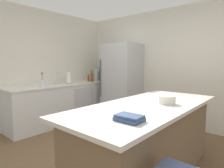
{
  "coord_description": "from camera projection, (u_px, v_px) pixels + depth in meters",
  "views": [
    {
      "loc": [
        1.67,
        -1.85,
        1.4
      ],
      "look_at": [
        -0.68,
        0.87,
        1.0
      ],
      "focal_mm": 30.46,
      "sensor_mm": 36.0,
      "label": 1
    }
  ],
  "objects": [
    {
      "name": "soda_bottle",
      "position": [
        96.0,
        75.0,
        5.22
      ],
      "size": [
        0.08,
        0.08,
        0.36
      ],
      "color": "silver",
      "rests_on": "counter_run_left"
    },
    {
      "name": "olive_oil_bottle",
      "position": [
        92.0,
        77.0,
        5.21
      ],
      "size": [
        0.05,
        0.05,
        0.28
      ],
      "color": "olive",
      "rests_on": "counter_run_left"
    },
    {
      "name": "wall_rear",
      "position": [
        176.0,
        67.0,
        4.18
      ],
      "size": [
        6.0,
        0.1,
        2.6
      ],
      "primitive_type": "cube",
      "color": "silver",
      "rests_on": "ground_plane"
    },
    {
      "name": "ground_plane",
      "position": [
        108.0,
        164.0,
        2.64
      ],
      "size": [
        7.2,
        7.2,
        0.0
      ],
      "primitive_type": "plane",
      "color": "brown"
    },
    {
      "name": "sink_faucet",
      "position": [
        58.0,
        77.0,
        4.38
      ],
      "size": [
        0.15,
        0.05,
        0.3
      ],
      "color": "silver",
      "rests_on": "counter_run_left"
    },
    {
      "name": "whiskey_bottle",
      "position": [
        92.0,
        77.0,
        5.07
      ],
      "size": [
        0.07,
        0.07,
        0.29
      ],
      "color": "brown",
      "rests_on": "counter_run_left"
    },
    {
      "name": "gin_bottle",
      "position": [
        101.0,
        76.0,
        5.37
      ],
      "size": [
        0.07,
        0.07,
        0.31
      ],
      "color": "#8CB79E",
      "rests_on": "counter_run_left"
    },
    {
      "name": "wine_bottle",
      "position": [
        100.0,
        76.0,
        5.28
      ],
      "size": [
        0.06,
        0.06,
        0.37
      ],
      "color": "#19381E",
      "rests_on": "counter_run_left"
    },
    {
      "name": "cookbook_stack",
      "position": [
        129.0,
        118.0,
        1.63
      ],
      "size": [
        0.24,
        0.17,
        0.05
      ],
      "color": "#334770",
      "rests_on": "kitchen_island"
    },
    {
      "name": "kitchen_island",
      "position": [
        147.0,
        140.0,
        2.35
      ],
      "size": [
        0.96,
        2.28,
        0.9
      ],
      "color": "#7A6047",
      "rests_on": "ground_plane"
    },
    {
      "name": "flower_vase",
      "position": [
        42.0,
        82.0,
        4.02
      ],
      "size": [
        0.08,
        0.08,
        0.3
      ],
      "color": "silver",
      "rests_on": "counter_run_left"
    },
    {
      "name": "paper_towel_roll",
      "position": [
        69.0,
        78.0,
        4.54
      ],
      "size": [
        0.14,
        0.14,
        0.31
      ],
      "color": "gray",
      "rests_on": "counter_run_left"
    },
    {
      "name": "counter_run_left",
      "position": [
        65.0,
        103.0,
        4.53
      ],
      "size": [
        0.65,
        2.67,
        0.91
      ],
      "color": "silver",
      "rests_on": "ground_plane"
    },
    {
      "name": "wall_left",
      "position": [
        24.0,
        68.0,
        4.09
      ],
      "size": [
        0.1,
        6.0,
        2.6
      ],
      "primitive_type": "cube",
      "color": "silver",
      "rests_on": "ground_plane"
    },
    {
      "name": "hot_sauce_bottle",
      "position": [
        88.0,
        79.0,
        5.03
      ],
      "size": [
        0.05,
        0.05,
        0.19
      ],
      "color": "red",
      "rests_on": "counter_run_left"
    },
    {
      "name": "refrigerator",
      "position": [
        122.0,
        82.0,
        4.71
      ],
      "size": [
        0.84,
        0.74,
        1.86
      ],
      "color": "#B7BABF",
      "rests_on": "ground_plane"
    },
    {
      "name": "mixing_bowl",
      "position": [
        167.0,
        100.0,
        2.33
      ],
      "size": [
        0.21,
        0.21,
        0.1
      ],
      "color": "silver",
      "rests_on": "kitchen_island"
    }
  ]
}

